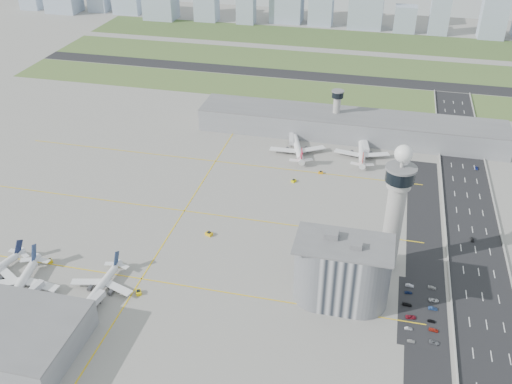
% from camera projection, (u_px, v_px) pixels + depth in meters
% --- Properties ---
extents(ground, '(1000.00, 1000.00, 0.00)m').
position_uv_depth(ground, '(240.00, 253.00, 284.95)').
color(ground, '#9B9890').
extents(grass_strip_0, '(480.00, 50.00, 0.08)m').
position_uv_depth(grass_strip_0, '(285.00, 89.00, 475.77)').
color(grass_strip_0, '#496932').
rests_on(grass_strip_0, ground).
extents(grass_strip_1, '(480.00, 60.00, 0.08)m').
position_uv_depth(grass_strip_1, '(300.00, 61.00, 538.06)').
color(grass_strip_1, '#415B2B').
rests_on(grass_strip_1, ground).
extents(grass_strip_2, '(480.00, 70.00, 0.08)m').
position_uv_depth(grass_strip_2, '(313.00, 37.00, 604.51)').
color(grass_strip_2, '#425A2A').
rests_on(grass_strip_2, ground).
extents(runway, '(480.00, 22.00, 0.10)m').
position_uv_depth(runway, '(293.00, 74.00, 506.49)').
color(runway, black).
rests_on(runway, ground).
extents(highway, '(28.00, 500.00, 0.10)m').
position_uv_depth(highway, '(481.00, 288.00, 262.18)').
color(highway, black).
rests_on(highway, ground).
extents(barrier_left, '(0.60, 500.00, 1.20)m').
position_uv_depth(barrier_left, '(450.00, 283.00, 264.67)').
color(barrier_left, '#9E9E99').
rests_on(barrier_left, ground).
extents(landside_road, '(18.00, 260.00, 0.08)m').
position_uv_depth(landside_road, '(426.00, 294.00, 258.83)').
color(landside_road, black).
rests_on(landside_road, ground).
extents(parking_lot, '(20.00, 44.00, 0.10)m').
position_uv_depth(parking_lot, '(421.00, 311.00, 249.25)').
color(parking_lot, black).
rests_on(parking_lot, ground).
extents(taxiway_line_h_0, '(260.00, 0.60, 0.01)m').
position_uv_depth(taxiway_line_h_0, '(141.00, 279.00, 267.94)').
color(taxiway_line_h_0, yellow).
rests_on(taxiway_line_h_0, ground).
extents(taxiway_line_h_1, '(260.00, 0.60, 0.01)m').
position_uv_depth(taxiway_line_h_1, '(184.00, 211.00, 317.78)').
color(taxiway_line_h_1, yellow).
rests_on(taxiway_line_h_1, ground).
extents(taxiway_line_h_2, '(260.00, 0.60, 0.01)m').
position_uv_depth(taxiway_line_h_2, '(215.00, 161.00, 367.61)').
color(taxiway_line_h_2, yellow).
rests_on(taxiway_line_h_2, ground).
extents(taxiway_line_v, '(0.60, 260.00, 0.01)m').
position_uv_depth(taxiway_line_v, '(184.00, 211.00, 317.78)').
color(taxiway_line_v, yellow).
rests_on(taxiway_line_v, ground).
extents(control_tower, '(14.00, 14.00, 64.50)m').
position_uv_depth(control_tower, '(396.00, 204.00, 259.12)').
color(control_tower, '#ADAAA5').
rests_on(control_tower, ground).
extents(secondary_tower, '(8.60, 8.60, 31.90)m').
position_uv_depth(secondary_tower, '(337.00, 108.00, 393.82)').
color(secondary_tower, '#ADAAA5').
rests_on(secondary_tower, ground).
extents(admin_building, '(42.00, 24.00, 33.50)m').
position_uv_depth(admin_building, '(342.00, 272.00, 248.43)').
color(admin_building, '#B2B2B7').
rests_on(admin_building, ground).
extents(terminal_pier, '(210.00, 32.00, 15.80)m').
position_uv_depth(terminal_pier, '(350.00, 125.00, 395.85)').
color(terminal_pier, gray).
rests_on(terminal_pier, ground).
extents(airplane_near_b, '(42.63, 47.83, 11.87)m').
position_uv_depth(airplane_near_b, '(19.00, 281.00, 257.53)').
color(airplane_near_b, white).
rests_on(airplane_near_b, ground).
extents(airplane_near_c, '(32.42, 37.61, 10.15)m').
position_uv_depth(airplane_near_c, '(100.00, 282.00, 258.08)').
color(airplane_near_c, white).
rests_on(airplane_near_c, ground).
extents(airplane_far_a, '(48.55, 52.96, 12.32)m').
position_uv_depth(airplane_far_a, '(298.00, 144.00, 375.45)').
color(airplane_far_a, white).
rests_on(airplane_far_a, ground).
extents(airplane_far_b, '(39.55, 45.33, 11.86)m').
position_uv_depth(airplane_far_b, '(362.00, 148.00, 370.50)').
color(airplane_far_b, white).
rests_on(airplane_far_b, ground).
extents(jet_bridge_near_1, '(5.39, 14.31, 5.70)m').
position_uv_depth(jet_bridge_near_1, '(21.00, 304.00, 249.21)').
color(jet_bridge_near_1, silver).
rests_on(jet_bridge_near_1, ground).
extents(jet_bridge_near_2, '(5.39, 14.31, 5.70)m').
position_uv_depth(jet_bridge_near_2, '(83.00, 315.00, 243.28)').
color(jet_bridge_near_2, silver).
rests_on(jet_bridge_near_2, ground).
extents(jet_bridge_far_0, '(5.39, 14.31, 5.70)m').
position_uv_depth(jet_bridge_far_0, '(291.00, 136.00, 392.71)').
color(jet_bridge_far_0, silver).
rests_on(jet_bridge_far_0, ground).
extents(jet_bridge_far_1, '(5.39, 14.31, 5.70)m').
position_uv_depth(jet_bridge_far_1, '(365.00, 144.00, 382.82)').
color(jet_bridge_far_1, silver).
rests_on(jet_bridge_far_1, ground).
extents(tug_0, '(3.71, 3.56, 1.78)m').
position_uv_depth(tug_0, '(50.00, 261.00, 278.24)').
color(tug_0, yellow).
rests_on(tug_0, ground).
extents(tug_1, '(3.74, 2.87, 1.97)m').
position_uv_depth(tug_1, '(117.00, 264.00, 276.17)').
color(tug_1, '#D5B900').
rests_on(tug_1, ground).
extents(tug_2, '(3.74, 4.10, 1.97)m').
position_uv_depth(tug_2, '(138.00, 292.00, 258.56)').
color(tug_2, yellow).
rests_on(tug_2, ground).
extents(tug_3, '(4.23, 3.63, 2.07)m').
position_uv_depth(tug_3, '(209.00, 234.00, 297.44)').
color(tug_3, yellow).
rests_on(tug_3, ground).
extents(tug_4, '(3.09, 3.51, 1.70)m').
position_uv_depth(tug_4, '(294.00, 181.00, 344.74)').
color(tug_4, '#F0DE02').
rests_on(tug_4, ground).
extents(tug_5, '(2.86, 2.03, 1.62)m').
position_uv_depth(tug_5, '(321.00, 172.00, 353.56)').
color(tug_5, orange).
rests_on(tug_5, ground).
extents(car_lot_0, '(3.33, 1.36, 1.13)m').
position_uv_depth(car_lot_0, '(411.00, 341.00, 233.60)').
color(car_lot_0, '#BDBDBD').
rests_on(car_lot_0, ground).
extents(car_lot_1, '(3.41, 1.49, 1.09)m').
position_uv_depth(car_lot_1, '(408.00, 328.00, 239.67)').
color(car_lot_1, '#ADAEB1').
rests_on(car_lot_1, ground).
extents(car_lot_2, '(4.78, 2.77, 1.25)m').
position_uv_depth(car_lot_2, '(411.00, 317.00, 245.41)').
color(car_lot_2, maroon).
rests_on(car_lot_2, ground).
extents(car_lot_3, '(4.24, 1.74, 1.23)m').
position_uv_depth(car_lot_3, '(407.00, 304.00, 252.11)').
color(car_lot_3, black).
rests_on(car_lot_3, ground).
extents(car_lot_4, '(3.63, 1.78, 1.19)m').
position_uv_depth(car_lot_4, '(408.00, 292.00, 258.96)').
color(car_lot_4, '#12214E').
rests_on(car_lot_4, ground).
extents(car_lot_5, '(3.88, 1.58, 1.25)m').
position_uv_depth(car_lot_5, '(409.00, 285.00, 262.97)').
color(car_lot_5, silver).
rests_on(car_lot_5, ground).
extents(car_lot_6, '(4.40, 2.59, 1.15)m').
position_uv_depth(car_lot_6, '(434.00, 342.00, 232.98)').
color(car_lot_6, slate).
rests_on(car_lot_6, ground).
extents(car_lot_7, '(4.20, 2.10, 1.17)m').
position_uv_depth(car_lot_7, '(434.00, 330.00, 238.91)').
color(car_lot_7, '#AE2315').
rests_on(car_lot_7, ground).
extents(car_lot_8, '(3.46, 1.62, 1.15)m').
position_uv_depth(car_lot_8, '(432.00, 321.00, 243.40)').
color(car_lot_8, black).
rests_on(car_lot_8, ground).
extents(car_lot_9, '(3.91, 1.37, 1.29)m').
position_uv_depth(car_lot_9, '(433.00, 308.00, 249.88)').
color(car_lot_9, navy).
rests_on(car_lot_9, ground).
extents(car_lot_10, '(4.52, 2.18, 1.24)m').
position_uv_depth(car_lot_10, '(434.00, 300.00, 254.44)').
color(car_lot_10, silver).
rests_on(car_lot_10, ground).
extents(car_lot_11, '(4.00, 2.09, 1.11)m').
position_uv_depth(car_lot_11, '(432.00, 287.00, 261.89)').
color(car_lot_11, '#ABABAB').
rests_on(car_lot_11, ground).
extents(car_hw_1, '(1.47, 3.85, 1.25)m').
position_uv_depth(car_hw_1, '(472.00, 239.00, 293.63)').
color(car_hw_1, black).
rests_on(car_hw_1, ground).
extents(car_hw_2, '(2.02, 4.09, 1.12)m').
position_uv_depth(car_hw_2, '(477.00, 168.00, 358.62)').
color(car_hw_2, navy).
rests_on(car_hw_2, ground).
extents(car_hw_4, '(1.58, 3.73, 1.26)m').
position_uv_depth(car_hw_4, '(448.00, 125.00, 413.72)').
color(car_hw_4, gray).
rests_on(car_hw_4, ground).
extents(skyline_bldg_2, '(22.81, 18.25, 26.79)m').
position_uv_depth(skyline_bldg_2, '(99.00, 0.00, 692.86)').
color(skyline_bldg_2, '#9EADC1').
rests_on(skyline_bldg_2, ground).
extents(skyline_bldg_6, '(20.04, 16.03, 45.20)m').
position_uv_depth(skyline_bldg_6, '(246.00, 3.00, 640.60)').
color(skyline_bldg_6, '#9EADC1').
rests_on(skyline_bldg_6, ground).
extents(skyline_bldg_10, '(23.01, 18.41, 27.75)m').
position_uv_depth(skyline_bldg_10, '(405.00, 19.00, 615.14)').
color(skyline_bldg_10, '#9EADC1').
rests_on(skyline_bldg_10, ground).
extents(skyline_bldg_11, '(20.22, 16.18, 38.97)m').
position_uv_depth(skyline_bldg_11, '(440.00, 16.00, 605.02)').
color(skyline_bldg_11, '#9EADC1').
rests_on(skyline_bldg_11, ground).
extents(skyline_bldg_12, '(26.14, 20.92, 46.89)m').
position_uv_depth(skyline_bldg_12, '(494.00, 15.00, 590.59)').
color(skyline_bldg_12, '#9EADC1').
rests_on(skyline_bldg_12, ground).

